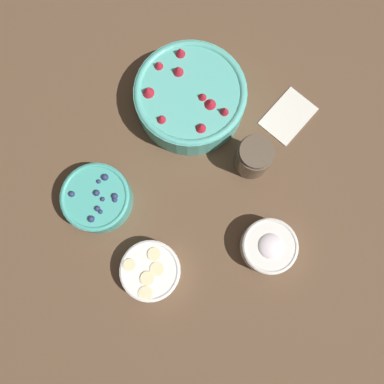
{
  "coord_description": "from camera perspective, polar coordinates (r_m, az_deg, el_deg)",
  "views": [
    {
      "loc": [
        -0.16,
        -0.05,
        0.88
      ],
      "look_at": [
        -0.02,
        0.02,
        0.04
      ],
      "focal_mm": 35.0,
      "sensor_mm": 36.0,
      "label": 1
    }
  ],
  "objects": [
    {
      "name": "bowl_strawberries",
      "position": [
        0.92,
        -0.27,
        14.3
      ],
      "size": [
        0.26,
        0.26,
        0.1
      ],
      "color": "#56B7A8",
      "rests_on": "ground_plane"
    },
    {
      "name": "ground_plane",
      "position": [
        0.89,
        1.44,
        0.23
      ],
      "size": [
        4.0,
        4.0,
        0.0
      ],
      "primitive_type": "plane",
      "color": "brown"
    },
    {
      "name": "bowl_bananas",
      "position": [
        0.86,
        -6.34,
        -11.84
      ],
      "size": [
        0.13,
        0.13,
        0.05
      ],
      "color": "white",
      "rests_on": "ground_plane"
    },
    {
      "name": "jar_chocolate",
      "position": [
        0.88,
        9.32,
        5.19
      ],
      "size": [
        0.08,
        0.08,
        0.1
      ],
      "color": "brown",
      "rests_on": "ground_plane"
    },
    {
      "name": "napkin",
      "position": [
        0.97,
        14.48,
        11.16
      ],
      "size": [
        0.15,
        0.12,
        0.01
      ],
      "color": "silver",
      "rests_on": "ground_plane"
    },
    {
      "name": "bowl_blueberries",
      "position": [
        0.88,
        -14.27,
        -0.93
      ],
      "size": [
        0.16,
        0.16,
        0.06
      ],
      "color": "#47AD9E",
      "rests_on": "ground_plane"
    },
    {
      "name": "bowl_cream",
      "position": [
        0.87,
        11.64,
        -8.12
      ],
      "size": [
        0.12,
        0.12,
        0.06
      ],
      "color": "silver",
      "rests_on": "ground_plane"
    }
  ]
}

